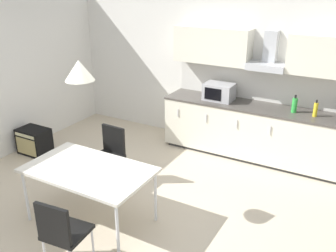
{
  "coord_description": "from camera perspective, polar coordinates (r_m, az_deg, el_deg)",
  "views": [
    {
      "loc": [
        2.43,
        -3.26,
        2.86
      ],
      "look_at": [
        0.2,
        0.7,
        1.0
      ],
      "focal_mm": 40.0,
      "sensor_mm": 36.0,
      "label": 1
    }
  ],
  "objects": [
    {
      "name": "ground_plane",
      "position": [
        4.98,
        -6.14,
        -13.09
      ],
      "size": [
        8.2,
        8.02,
        0.02
      ],
      "primitive_type": "cube",
      "color": "beige"
    },
    {
      "name": "chair_near_right",
      "position": [
        3.94,
        -15.96,
        -15.01
      ],
      "size": [
        0.44,
        0.44,
        0.87
      ],
      "color": "black",
      "rests_on": "ground_plane"
    },
    {
      "name": "wall_back",
      "position": [
        6.65,
        7.15,
        8.52
      ],
      "size": [
        6.56,
        0.1,
        2.6
      ],
      "primitive_type": "cube",
      "color": "silver",
      "rests_on": "ground_plane"
    },
    {
      "name": "bottle_yellow",
      "position": [
        5.92,
        21.56,
        2.36
      ],
      "size": [
        0.06,
        0.06,
        0.25
      ],
      "color": "yellow",
      "rests_on": "kitchen_counter"
    },
    {
      "name": "chair_far_left",
      "position": [
        5.37,
        -8.87,
        -3.72
      ],
      "size": [
        0.42,
        0.42,
        0.87
      ],
      "color": "black",
      "rests_on": "ground_plane"
    },
    {
      "name": "pendant_lamp",
      "position": [
        4.11,
        -13.38,
        8.25
      ],
      "size": [
        0.32,
        0.32,
        0.22
      ],
      "primitive_type": "cone",
      "color": "silver"
    },
    {
      "name": "microwave",
      "position": [
        6.3,
        7.78,
        5.19
      ],
      "size": [
        0.48,
        0.35,
        0.28
      ],
      "color": "#ADADB2",
      "rests_on": "kitchen_counter"
    },
    {
      "name": "guitar_amp",
      "position": [
        6.75,
        -19.71,
        -2.17
      ],
      "size": [
        0.52,
        0.37,
        0.44
      ],
      "color": "black",
      "rests_on": "ground_plane"
    },
    {
      "name": "dining_table",
      "position": [
        4.55,
        -12.02,
        -6.84
      ],
      "size": [
        1.5,
        0.89,
        0.73
      ],
      "color": "silver",
      "rests_on": "ground_plane"
    },
    {
      "name": "upper_wall_cabinets",
      "position": [
        6.05,
        15.12,
        10.95
      ],
      "size": [
        3.16,
        0.4,
        0.58
      ],
      "color": "silver"
    },
    {
      "name": "bottle_green",
      "position": [
        5.99,
        18.71,
        3.04
      ],
      "size": [
        0.08,
        0.08,
        0.27
      ],
      "color": "green",
      "rests_on": "kitchen_counter"
    },
    {
      "name": "backsplash_tile",
      "position": [
        6.34,
        14.95,
        5.77
      ],
      "size": [
        3.16,
        0.02,
        0.5
      ],
      "primitive_type": "cube",
      "color": "silver",
      "rests_on": "kitchen_counter"
    },
    {
      "name": "kitchen_counter",
      "position": [
        6.29,
        13.59,
        -0.95
      ],
      "size": [
        3.18,
        0.67,
        0.89
      ],
      "color": "#333333",
      "rests_on": "ground_plane"
    }
  ]
}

